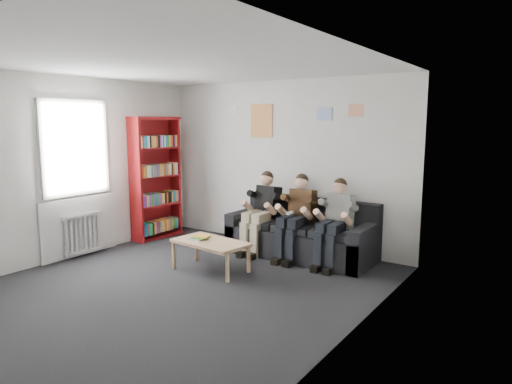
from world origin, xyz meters
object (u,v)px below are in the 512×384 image
bookshelf (156,178)px  person_middle (296,217)px  coffee_table (211,245)px  sofa (302,236)px  person_right (334,223)px  person_left (261,212)px

bookshelf → person_middle: bearing=10.1°
person_middle → coffee_table: bearing=-124.0°
sofa → coffee_table: (-0.69, -1.33, 0.06)m
person_middle → person_right: 0.62m
sofa → bookshelf: size_ratio=1.05×
person_right → person_left: bearing=-175.7°
coffee_table → person_right: bearing=40.8°
person_right → bookshelf: bearing=-171.8°
coffee_table → person_left: bearing=86.2°
bookshelf → person_left: (2.06, 0.23, -0.42)m
person_left → bookshelf: bearing=-165.6°
bookshelf → coffee_table: (1.98, -0.91, -0.69)m
person_left → coffee_table: bearing=-85.7°
sofa → person_middle: (-0.00, -0.20, 0.33)m
sofa → coffee_table: sofa is taller
coffee_table → person_middle: person_middle is taller
bookshelf → coffee_table: bookshelf is taller
sofa → bookshelf: (-2.68, -0.43, 0.75)m
sofa → person_right: size_ratio=1.78×
person_left → person_right: person_left is taller
coffee_table → person_middle: size_ratio=0.82×
bookshelf → person_right: bookshelf is taller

